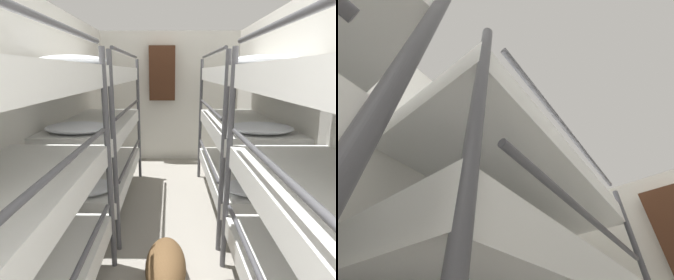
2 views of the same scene
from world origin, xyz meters
TOP-DOWN VIEW (x-y plane):
  - wall_left at (-1.22, 2.57)m, footprint 0.06×5.25m
  - bunk_stack_left_far at (-0.82, 3.33)m, footprint 0.76×1.78m

SIDE VIEW (x-z plane):
  - bunk_stack_left_far at x=-0.82m, z-range 0.09..1.89m
  - wall_left at x=-1.22m, z-range 0.00..2.27m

